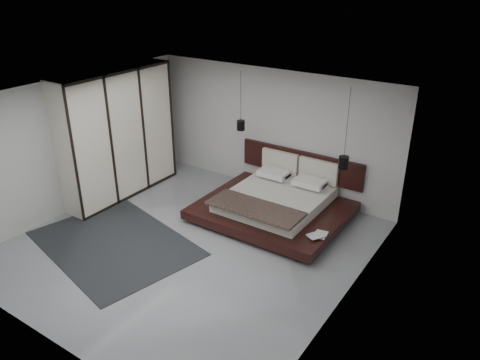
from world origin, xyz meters
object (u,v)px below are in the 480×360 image
Objects in this scene: bed at (276,202)px; pendant_left at (241,125)px; lattice_screen at (158,120)px; wardrobe at (117,134)px; rug at (115,243)px; pendant_right at (344,162)px.

pendant_left is at bearing 158.48° from bed.
wardrobe reaches higher than lattice_screen.
bed is at bearing 53.51° from rug.
bed is 1.81× the size of pendant_right.
lattice_screen is 0.89× the size of bed.
wardrobe reaches higher than rug.
lattice_screen is at bearing 171.63° from bed.
pendant_right is 0.52× the size of rug.
lattice_screen is 2.55m from pendant_left.
rug is at bearing -47.87° from wardrobe.
pendant_right is 4.65m from rug.
rug is at bearing -126.49° from bed.
pendant_left is 2.41m from pendant_right.
wardrobe is at bearing -146.93° from pendant_left.
wardrobe is 0.94× the size of rug.
lattice_screen is 4.92m from pendant_right.
bed is 2.28× the size of pendant_left.
lattice_screen is at bearing 99.19° from wardrobe.
lattice_screen is 1.62× the size of pendant_right.
lattice_screen is 0.85× the size of rug.
bed is 1.64m from pendant_right.
pendant_right is at bearing -0.88° from lattice_screen.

